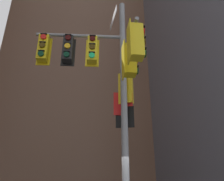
# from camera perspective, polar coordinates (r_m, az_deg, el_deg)

# --- Properties ---
(building_mid_block) EXTENTS (17.91, 17.91, 33.29)m
(building_mid_block) POSITION_cam_1_polar(r_m,az_deg,el_deg) (31.78, -6.39, 4.27)
(building_mid_block) COLOR brown
(building_mid_block) RESTS_ON ground
(signal_pole_assembly) EXTENTS (3.48, 3.24, 8.38)m
(signal_pole_assembly) POSITION_cam_1_polar(r_m,az_deg,el_deg) (7.80, -1.59, 4.40)
(signal_pole_assembly) COLOR gray
(signal_pole_assembly) RESTS_ON ground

